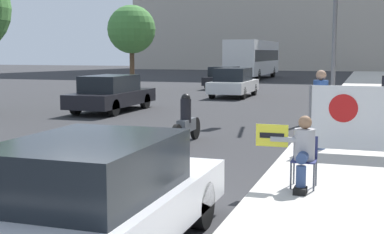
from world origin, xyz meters
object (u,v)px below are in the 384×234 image
Objects in this scene: city_bus_on_road at (253,57)px; motorcycle_on_road at (186,122)px; jogger_on_sidewalk at (320,109)px; traffic_light_pole at (313,4)px; parked_car_curbside at (95,198)px; car_on_road_midblock at (234,83)px; seated_protester at (302,150)px; street_tree_midblock at (132,30)px; car_on_road_distant at (225,77)px; protest_banner at (369,119)px; car_on_road_nearest at (111,94)px.

motorcycle_on_road is (5.40, -34.15, -1.38)m from city_bus_on_road.
jogger_on_sidewalk is 8.26m from traffic_light_pole.
jogger_on_sidewalk is 35.75m from city_bus_on_road.
parked_car_curbside is (-1.88, -7.27, -0.37)m from jogger_on_sidewalk.
parked_car_curbside is 22.77m from car_on_road_midblock.
seated_protester is 0.65× the size of jogger_on_sidewalk.
jogger_on_sidewalk is 16.24m from car_on_road_midblock.
traffic_light_pole reaches higher than seated_protester.
street_tree_midblock is at bearing -100.93° from city_bus_on_road.
seated_protester is 0.27× the size of car_on_road_midblock.
car_on_road_distant is at bearing 108.85° from car_on_road_midblock.
protest_banner is at bearing -74.22° from city_bus_on_road.
city_bus_on_road is at bearing 105.78° from protest_banner.
protest_banner is 0.55× the size of car_on_road_distant.
city_bus_on_road is 34.60m from motorcycle_on_road.
car_on_road_nearest is 27.98m from city_bus_on_road.
seated_protester is 0.25× the size of car_on_road_distant.
street_tree_midblock is at bearing 128.34° from protest_banner.
motorcycle_on_road is (4.62, -21.25, -0.16)m from car_on_road_distant.
street_tree_midblock reaches higher than car_on_road_midblock.
street_tree_midblock is (-12.34, 16.49, 2.62)m from jogger_on_sidewalk.
protest_banner is 0.51× the size of street_tree_midblock.
car_on_road_nearest is 0.41× the size of city_bus_on_road.
motorcycle_on_road is 0.41× the size of street_tree_midblock.
jogger_on_sidewalk reaches higher than protest_banner.
seated_protester is at bearing -72.82° from car_on_road_midblock.
car_on_road_distant reaches higher than parked_car_curbside.
city_bus_on_road is at bearing 79.07° from street_tree_midblock.
seated_protester is at bearing -84.74° from traffic_light_pole.
car_on_road_nearest is at bearing -173.11° from traffic_light_pole.
street_tree_midblock is at bearing 141.91° from traffic_light_pole.
traffic_light_pole is 1.28× the size of car_on_road_distant.
car_on_road_midblock is (-5.86, 18.95, -0.01)m from seated_protester.
protest_banner is at bearing -66.21° from car_on_road_midblock.
seated_protester is at bearing -107.24° from protest_banner.
jogger_on_sidewalk is 0.38× the size of car_on_road_nearest.
car_on_road_nearest reaches higher than motorcycle_on_road.
car_on_road_distant is at bearing 87.41° from car_on_road_nearest.
jogger_on_sidewalk is at bearing 75.52° from parked_car_curbside.
seated_protester is 5.52m from motorcycle_on_road.
car_on_road_distant is 0.92× the size of street_tree_midblock.
car_on_road_nearest is at bearing -69.85° from street_tree_midblock.
city_bus_on_road reaches higher than car_on_road_midblock.
car_on_road_distant is at bearing 116.55° from traffic_light_pole.
parked_car_curbside is at bearing -77.97° from car_on_road_distant.
car_on_road_distant is at bearing 102.27° from motorcycle_on_road.
car_on_road_midblock reaches higher than motorcycle_on_road.
protest_banner is at bearing -169.82° from jogger_on_sidewalk.
parked_car_curbside is (-2.96, -6.79, -0.23)m from protest_banner.
jogger_on_sidewalk is (-0.05, 3.79, 0.30)m from seated_protester.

